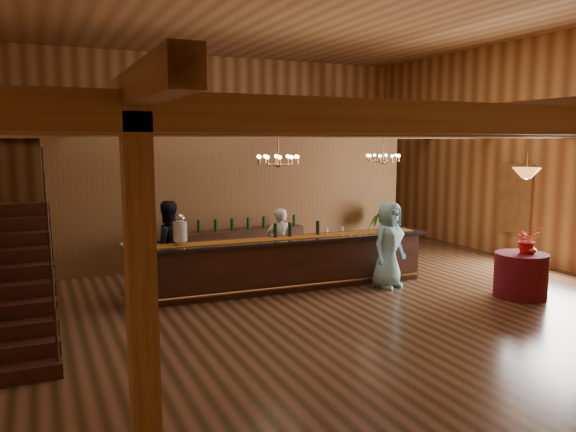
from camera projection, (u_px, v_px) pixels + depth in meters
name	position (u px, v px, depth m)	size (l,w,h in m)	color
floor	(327.00, 294.00, 11.08)	(14.00, 14.00, 0.00)	brown
ceiling	(330.00, 4.00, 10.35)	(14.00, 14.00, 0.00)	#A57242
wall_back	(218.00, 149.00, 17.03)	(12.00, 0.10, 5.50)	#BE894A
wall_right	(553.00, 152.00, 13.18)	(0.10, 14.00, 5.50)	#BE894A
beam_grid	(316.00, 129.00, 11.11)	(11.90, 13.90, 0.39)	#9F713B
support_posts	(341.00, 217.00, 10.42)	(9.20, 10.20, 3.20)	#9F713B
partition_wall	(242.00, 200.00, 13.83)	(9.00, 0.18, 3.10)	brown
window_right_back	(515.00, 199.00, 14.22)	(0.12, 1.05, 1.75)	white
staircase	(18.00, 281.00, 8.05)	(1.00, 2.80, 2.00)	#3B1B11
backroom_boxes	(225.00, 229.00, 15.86)	(4.10, 0.60, 1.10)	#3B1B11
tasting_bar	(284.00, 264.00, 11.35)	(6.34, 1.08, 1.06)	#3B1B11
beverage_dispenser	(180.00, 230.00, 10.52)	(0.26, 0.26, 0.60)	silver
glass_rack_tray	(135.00, 247.00, 10.15)	(0.50, 0.50, 0.10)	gray
raffle_drum	(391.00, 223.00, 12.13)	(0.34, 0.24, 0.30)	brown
bar_bottle_0	(275.00, 231.00, 11.32)	(0.07, 0.07, 0.30)	black
bar_bottle_1	(290.00, 230.00, 11.44)	(0.07, 0.07, 0.30)	black
bar_bottle_2	(318.00, 228.00, 11.67)	(0.07, 0.07, 0.30)	black
backbar_shelf	(240.00, 248.00, 13.41)	(3.23, 0.50, 0.91)	#3B1B11
round_table	(521.00, 275.00, 10.81)	(0.99, 0.99, 0.86)	#54151A
chandelier_left	(278.00, 160.00, 10.74)	(0.80, 0.80, 0.71)	#AD763C
chandelier_right	(383.00, 158.00, 13.65)	(0.80, 0.80, 0.76)	#AD763C
pendant_lamp	(527.00, 173.00, 10.55)	(0.52, 0.52, 0.90)	#AD763C
bartender	(280.00, 244.00, 12.08)	(0.58, 0.38, 1.58)	silver
staff_second	(167.00, 246.00, 11.19)	(0.89, 0.69, 1.83)	black
guest	(388.00, 245.00, 11.48)	(0.87, 0.57, 1.78)	#85C6D4
floor_plant	(373.00, 230.00, 14.81)	(0.74, 0.60, 1.35)	#367426
table_flowers	(527.00, 240.00, 10.75)	(0.47, 0.41, 0.52)	red
table_vase	(532.00, 247.00, 10.68)	(0.14, 0.14, 0.29)	#AD763C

